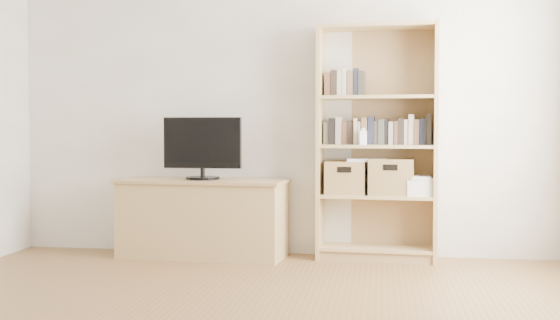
% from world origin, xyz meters
% --- Properties ---
extents(back_wall, '(4.50, 0.02, 2.60)m').
position_xyz_m(back_wall, '(0.00, 2.50, 1.30)').
color(back_wall, beige).
rests_on(back_wall, floor).
extents(tv_stand, '(1.37, 0.61, 0.61)m').
position_xyz_m(tv_stand, '(-0.62, 2.25, 0.30)').
color(tv_stand, tan).
rests_on(tv_stand, floor).
extents(bookshelf, '(0.96, 0.39, 1.88)m').
position_xyz_m(bookshelf, '(0.78, 2.33, 0.94)').
color(bookshelf, tan).
rests_on(bookshelf, floor).
extents(television, '(0.64, 0.06, 0.50)m').
position_xyz_m(television, '(-0.62, 2.25, 0.89)').
color(television, black).
rests_on(television, tv_stand).
extents(books_row_mid, '(0.85, 0.23, 0.22)m').
position_xyz_m(books_row_mid, '(0.78, 2.35, 1.03)').
color(books_row_mid, '#4A4540').
rests_on(books_row_mid, bookshelf).
extents(books_row_upper, '(0.38, 0.16, 0.19)m').
position_xyz_m(books_row_upper, '(0.57, 2.37, 1.40)').
color(books_row_upper, '#4A4540').
rests_on(books_row_upper, bookshelf).
extents(baby_monitor, '(0.06, 0.05, 0.11)m').
position_xyz_m(baby_monitor, '(0.67, 2.23, 0.97)').
color(baby_monitor, white).
rests_on(baby_monitor, bookshelf).
extents(basket_left, '(0.32, 0.27, 0.26)m').
position_xyz_m(basket_left, '(0.53, 2.34, 0.65)').
color(basket_left, '#A08348').
rests_on(basket_left, bookshelf).
extents(basket_right, '(0.37, 0.31, 0.28)m').
position_xyz_m(basket_right, '(0.90, 2.32, 0.66)').
color(basket_right, '#A08348').
rests_on(basket_right, bookshelf).
extents(laptop, '(0.33, 0.24, 0.02)m').
position_xyz_m(laptop, '(0.70, 2.33, 0.80)').
color(laptop, silver).
rests_on(laptop, basket_left).
extents(magazine_stack, '(0.21, 0.29, 0.13)m').
position_xyz_m(magazine_stack, '(1.10, 2.31, 0.59)').
color(magazine_stack, beige).
rests_on(magazine_stack, bookshelf).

